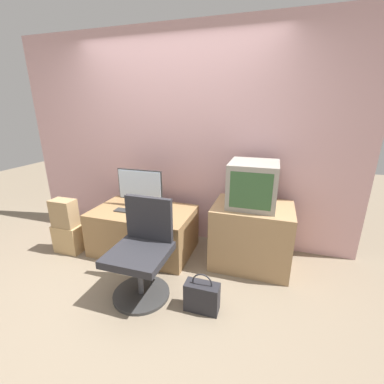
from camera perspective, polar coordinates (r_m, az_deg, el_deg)
The scene contains 12 objects.
ground_plane at distance 2.69m, azimuth -13.55°, elevation -21.19°, with size 12.00×12.00×0.00m, color #7F705B.
wall_back at distance 3.30m, azimuth -3.31°, elevation 11.49°, with size 4.40×0.05×2.60m.
desk at distance 3.21m, azimuth -10.67°, elevation -8.37°, with size 1.18×0.73×0.53m.
side_stand at distance 2.94m, azimuth 12.99°, elevation -9.36°, with size 0.83×0.61×0.70m.
main_monitor at distance 3.16m, azimuth -11.47°, elevation 0.91°, with size 0.58×0.18×0.46m.
keyboard at distance 3.08m, azimuth -13.64°, elevation -4.19°, with size 0.38×0.11×0.01m.
mouse at distance 2.98m, azimuth -9.14°, elevation -4.50°, with size 0.05×0.03×0.03m.
crt_tv at distance 2.74m, azimuth 13.37°, elevation 1.70°, with size 0.49×0.50×0.47m.
office_chair at distance 2.47m, azimuth -11.03°, elevation -13.40°, with size 0.53×0.53×0.91m.
cardboard_box_lower at distance 3.52m, azimuth -25.77°, elevation -9.28°, with size 0.33×0.19×0.34m.
cardboard_box_upper at distance 3.38m, azimuth -26.55°, elevation -4.21°, with size 0.28×0.17×0.33m.
handbag at distance 2.40m, azimuth 2.22°, elevation -22.19°, with size 0.30×0.14×0.37m.
Camera 1 is at (1.17, -1.74, 1.69)m, focal length 24.00 mm.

